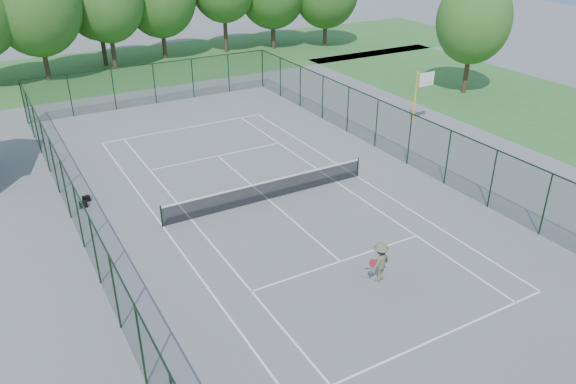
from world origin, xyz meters
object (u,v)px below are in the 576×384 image
tennis_net (268,189)px  basketball_goal (421,87)px  sports_bag_a (83,204)px  tennis_player (380,262)px

tennis_net → basketball_goal: (13.99, 4.77, 1.99)m
basketball_goal → sports_bag_a: bearing=-177.4°
sports_bag_a → tennis_player: (8.84, -11.95, 0.68)m
sports_bag_a → tennis_net: bearing=-20.0°
tennis_player → sports_bag_a: bearing=126.5°
tennis_net → sports_bag_a: 9.08m
tennis_net → tennis_player: size_ratio=6.59×
basketball_goal → tennis_player: 18.73m
sports_bag_a → basketball_goal: bearing=7.1°
basketball_goal → sports_bag_a: basketball_goal is taller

